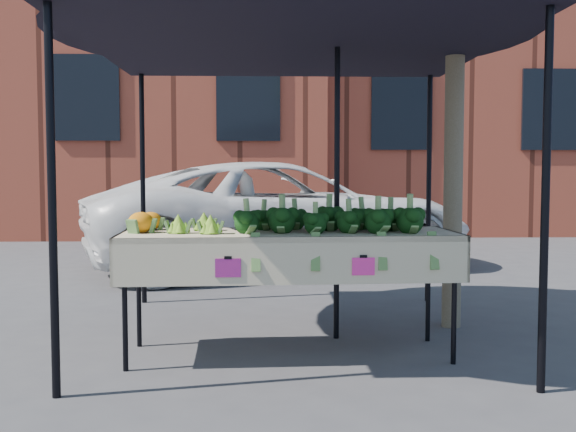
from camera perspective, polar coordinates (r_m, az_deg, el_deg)
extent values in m
plane|color=#37373A|center=(5.09, 0.07, -11.43)|extent=(90.00, 90.00, 0.00)
cube|color=#BDB091|center=(4.95, 0.07, -6.52)|extent=(2.43, 0.90, 0.90)
cube|color=#F22D8C|center=(4.51, -5.26, -4.33)|extent=(0.17, 0.01, 0.12)
cube|color=#E92C90|center=(4.55, 6.17, -4.27)|extent=(0.17, 0.01, 0.12)
ellipsoid|color=black|center=(4.92, 3.27, 0.07)|extent=(1.35, 0.55, 0.23)
ellipsoid|color=#83BD32|center=(4.89, -7.74, -0.30)|extent=(0.41, 0.45, 0.18)
ellipsoid|color=orange|center=(5.02, -11.85, -0.34)|extent=(0.21, 0.41, 0.16)
imported|color=white|center=(9.32, -0.69, 11.75)|extent=(2.11, 2.74, 5.25)
cube|color=brown|center=(17.87, -18.04, 13.82)|extent=(12.00, 8.00, 9.00)
cube|color=brown|center=(19.05, 20.79, 12.36)|extent=(12.00, 8.00, 8.50)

